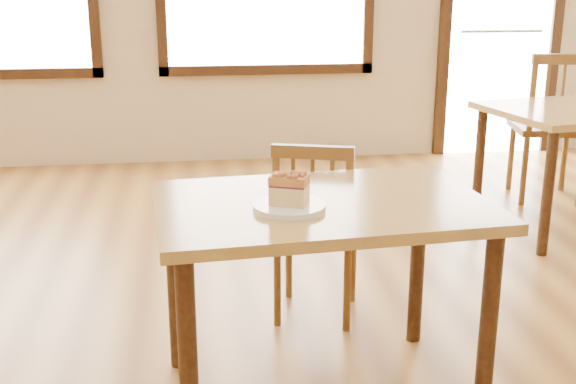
# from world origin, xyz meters

# --- Properties ---
(entry_door) EXTENTS (1.08, 0.06, 2.29)m
(entry_door) POSITION_xyz_m (2.30, 3.98, 1.20)
(entry_door) COLOR white
(entry_door) RESTS_ON ground
(cafe_table_main) EXTENTS (1.19, 0.85, 0.75)m
(cafe_table_main) POSITION_xyz_m (0.09, 0.36, 0.64)
(cafe_table_main) COLOR olive
(cafe_table_main) RESTS_ON ground
(cafe_chair_main) EXTENTS (0.47, 0.47, 0.84)m
(cafe_chair_main) POSITION_xyz_m (0.19, 0.98, 0.42)
(cafe_chair_main) COLOR brown
(cafe_chair_main) RESTS_ON ground
(cafe_chair_second) EXTENTS (0.55, 0.55, 1.03)m
(cafe_chair_second) POSITION_xyz_m (2.08, 2.56, 0.52)
(cafe_chair_second) COLOR brown
(cafe_chair_second) RESTS_ON ground
(plate) EXTENTS (0.24, 0.24, 0.02)m
(plate) POSITION_xyz_m (-0.03, 0.28, 0.76)
(plate) COLOR white
(plate) RESTS_ON cafe_table_main
(cake_slice) EXTENTS (0.15, 0.13, 0.12)m
(cake_slice) POSITION_xyz_m (-0.03, 0.28, 0.82)
(cake_slice) COLOR #DBB87C
(cake_slice) RESTS_ON plate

